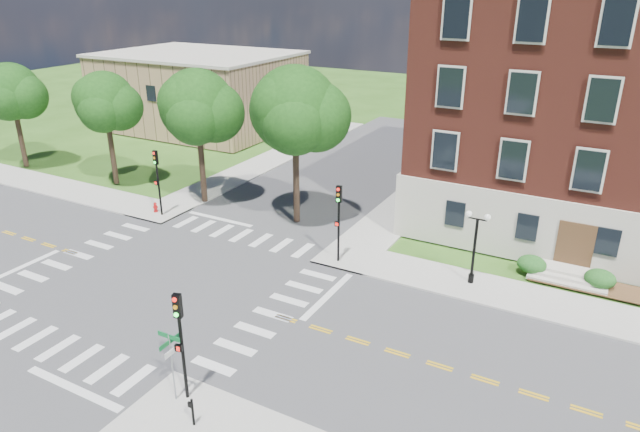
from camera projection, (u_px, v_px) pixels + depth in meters
The scene contains 19 objects.
ground at pixel (166, 282), 32.32m from camera, with size 160.00×160.00×0.00m, color #2D5217.
road_ew at pixel (166, 282), 32.31m from camera, with size 90.00×12.00×0.01m, color #3D3D3F.
road_ns at pixel (166, 282), 32.31m from camera, with size 12.00×90.00×0.01m, color #3D3D3F.
sidewalk_ne at pixel (502, 236), 37.96m from camera, with size 34.00×34.00×0.12m.
sidewalk_nw at pixel (156, 169), 51.56m from camera, with size 34.00×34.00×0.12m.
crosswalk_east at pixel (273, 315), 29.13m from camera, with size 2.20×10.20×0.02m, color silver, non-canonical shape.
stop_bar_east at pixel (328, 296), 30.86m from camera, with size 0.40×5.50×0.00m, color silver.
secondary_building at pixel (200, 90), 64.74m from camera, with size 20.40×15.40×8.30m.
tree_a at pixel (11, 92), 49.47m from camera, with size 4.93×4.93×9.25m.
tree_b at pixel (105, 102), 45.09m from camera, with size 4.74×4.74×9.22m.
tree_c at pixel (197, 107), 41.06m from camera, with size 5.45×5.45×10.01m.
tree_d at pixel (295, 110), 37.22m from camera, with size 5.84×5.84×10.79m.
traffic_signal_se at pixel (180, 333), 22.03m from camera, with size 0.37×0.43×4.80m.
traffic_signal_ne at pixel (339, 214), 33.30m from camera, with size 0.35×0.40×4.80m.
traffic_signal_nw at pixel (157, 174), 40.08m from camera, with size 0.35×0.40×4.80m.
twin_lamp_west at pixel (475, 244), 31.11m from camera, with size 1.36×0.36×4.23m.
street_sign_pole at pixel (171, 354), 22.26m from camera, with size 1.10×1.10×3.10m.
push_button_post at pixel (192, 411), 21.49m from camera, with size 0.14×0.21×1.20m.
fire_hydrant at pixel (156, 207), 41.62m from camera, with size 0.35×0.35×0.75m.
Camera 1 is at (21.28, -20.77, 15.82)m, focal length 32.00 mm.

